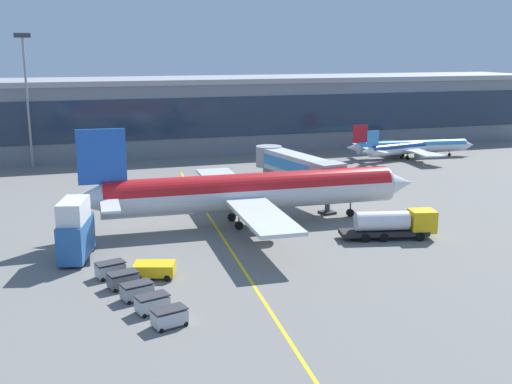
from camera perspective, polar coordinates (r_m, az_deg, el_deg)
The scene contains 16 objects.
ground_plane at distance 70.16m, azimuth 1.11°, elevation -4.47°, with size 700.00×700.00×0.00m, color slate.
apron_lead_in_line at distance 70.70m, azimuth -2.97°, elevation -4.34°, with size 0.30×80.00×0.01m, color yellow.
terminal_building at distance 132.01m, azimuth -9.90°, elevation 6.96°, with size 179.49×20.63×15.19m.
main_airliner at distance 75.52m, azimuth -0.53°, elevation 0.06°, with size 44.08×34.78×12.36m.
jet_bridge at distance 87.68m, azimuth 3.51°, elevation 2.49°, with size 6.86×19.16×6.83m.
fuel_tanker at distance 72.13m, azimuth 12.57°, elevation -2.85°, with size 11.09×4.86×3.25m.
catering_lift at distance 65.80m, azimuth -16.24°, elevation -3.40°, with size 4.13×7.21×6.30m.
pushback_tug at distance 59.71m, azimuth -9.38°, elevation -6.96°, with size 4.32×3.35×1.40m.
baggage_cart_0 at distance 49.55m, azimuth -7.96°, elevation -11.28°, with size 2.96×2.21×1.48m.
baggage_cart_1 at distance 52.23m, azimuth -9.49°, elevation -10.02°, with size 2.96×2.21×1.48m.
baggage_cart_2 at distance 54.97m, azimuth -10.87°, elevation -8.88°, with size 2.96×2.21×1.48m.
baggage_cart_3 at distance 57.75m, azimuth -12.10°, elevation -7.85°, with size 2.96×2.21×1.48m.
baggage_cart_4 at distance 60.58m, azimuth -13.22°, elevation -6.91°, with size 2.96×2.21×1.48m.
commuter_jet_far at distance 127.00m, azimuth 14.06°, elevation 4.08°, with size 27.11×21.64×6.73m.
commuter_jet_near at distance 125.40m, azimuth 13.87°, elevation 3.95°, with size 23.27×18.67×6.14m.
apron_light_mast_1 at distance 118.39m, azimuth -20.30°, elevation 8.73°, with size 2.80×0.50×23.77m.
Camera 1 is at (-21.86, -63.26, 21.04)m, focal length 43.58 mm.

